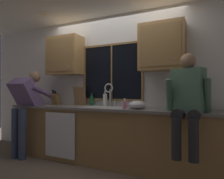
{
  "coord_description": "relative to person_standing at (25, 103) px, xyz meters",
  "views": [
    {
      "loc": [
        1.52,
        -3.26,
        1.19
      ],
      "look_at": [
        0.12,
        -0.3,
        1.21
      ],
      "focal_mm": 32.27,
      "sensor_mm": 36.0,
      "label": 1
    }
  ],
  "objects": [
    {
      "name": "dishwasher_front",
      "position": [
        0.78,
        0.01,
        -0.51
      ],
      "size": [
        0.6,
        0.02,
        0.74
      ],
      "primitive_type": "cube",
      "color": "white"
    },
    {
      "name": "window_frame_top",
      "position": [
        1.46,
        0.6,
        1.05
      ],
      "size": [
        1.17,
        0.02,
        0.04
      ],
      "primitive_type": "cube",
      "color": "olive"
    },
    {
      "name": "sink",
      "position": [
        1.46,
        0.32,
        -0.14
      ],
      "size": [
        0.8,
        0.46,
        0.21
      ],
      "color": "#B7B7BC",
      "rests_on": "lower_cabinet_run"
    },
    {
      "name": "window_frame_left",
      "position": [
        0.89,
        0.6,
        0.56
      ],
      "size": [
        0.03,
        0.02,
        0.95
      ],
      "primitive_type": "cube",
      "color": "olive"
    },
    {
      "name": "faucet",
      "position": [
        1.46,
        0.5,
        0.21
      ],
      "size": [
        0.18,
        0.09,
        0.4
      ],
      "color": "silver",
      "rests_on": "countertop"
    },
    {
      "name": "lower_cabinet_run",
      "position": [
        1.47,
        0.33,
        -0.52
      ],
      "size": [
        3.57,
        0.58,
        0.88
      ],
      "primitive_type": "cube",
      "color": "#A07744",
      "rests_on": "floor"
    },
    {
      "name": "countertop",
      "position": [
        1.47,
        0.31,
        -0.06
      ],
      "size": [
        3.63,
        0.62,
        0.04
      ],
      "primitive_type": "cube",
      "color": "slate",
      "rests_on": "lower_cabinet_run"
    },
    {
      "name": "window_glass",
      "position": [
        1.46,
        0.61,
        0.56
      ],
      "size": [
        1.1,
        0.02,
        0.95
      ],
      "primitive_type": "cube",
      "color": "black"
    },
    {
      "name": "window_mullion_center",
      "position": [
        1.46,
        0.6,
        0.56
      ],
      "size": [
        0.02,
        0.02,
        0.95
      ],
      "primitive_type": "cube",
      "color": "olive"
    },
    {
      "name": "bottle_green_glass",
      "position": [
        1.07,
        0.54,
        0.05
      ],
      "size": [
        0.07,
        0.07,
        0.22
      ],
      "color": "#1E592D",
      "rests_on": "countertop"
    },
    {
      "name": "bottle_tall_clear",
      "position": [
        1.38,
        0.49,
        0.08
      ],
      "size": [
        0.07,
        0.07,
        0.29
      ],
      "color": "silver",
      "rests_on": "countertop"
    },
    {
      "name": "upper_cabinet_right",
      "position": [
        2.38,
        0.45,
        0.9
      ],
      "size": [
        0.68,
        0.36,
        0.72
      ],
      "color": "#B2844C"
    },
    {
      "name": "person_standing",
      "position": [
        0.0,
        0.0,
        0.0
      ],
      "size": [
        0.53,
        0.69,
        1.57
      ],
      "color": "#384260",
      "rests_on": "floor"
    },
    {
      "name": "window_frame_right",
      "position": [
        2.02,
        0.6,
        0.56
      ],
      "size": [
        0.03,
        0.02,
        0.95
      ],
      "primitive_type": "cube",
      "color": "olive"
    },
    {
      "name": "upper_cabinet_left",
      "position": [
        0.54,
        0.45,
        0.9
      ],
      "size": [
        0.68,
        0.36,
        0.72
      ],
      "color": "#B2844C"
    },
    {
      "name": "mixing_bowl",
      "position": [
        2.05,
        0.25,
        0.02
      ],
      "size": [
        0.26,
        0.26,
        0.13
      ],
      "primitive_type": "ellipsoid",
      "color": "silver",
      "rests_on": "countertop"
    },
    {
      "name": "cutting_board",
      "position": [
        0.82,
        0.53,
        0.13
      ],
      "size": [
        0.25,
        0.09,
        0.35
      ],
      "primitive_type": "cube",
      "rotation": [
        0.21,
        0.0,
        0.0
      ],
      "color": "#997047",
      "rests_on": "countertop"
    },
    {
      "name": "ceiling_downlight_left",
      "position": [
        0.4,
        0.02,
        1.58
      ],
      "size": [
        0.14,
        0.14,
        0.01
      ],
      "primitive_type": "cylinder",
      "color": "#FFEAB2"
    },
    {
      "name": "window_frame_bottom",
      "position": [
        1.46,
        0.6,
        0.07
      ],
      "size": [
        1.17,
        0.02,
        0.04
      ],
      "primitive_type": "cube",
      "color": "olive"
    },
    {
      "name": "back_wall",
      "position": [
        1.47,
        0.68,
        0.31
      ],
      "size": [
        5.97,
        0.12,
        2.55
      ],
      "primitive_type": "cube",
      "color": "silver",
      "rests_on": "floor"
    },
    {
      "name": "person_sitting_on_counter",
      "position": [
        2.77,
        0.05,
        0.14
      ],
      "size": [
        0.54,
        0.66,
        1.26
      ],
      "color": "#262628",
      "rests_on": "countertop"
    },
    {
      "name": "soap_dispenser",
      "position": [
        1.88,
        0.16,
        0.02
      ],
      "size": [
        0.06,
        0.07,
        0.16
      ],
      "color": "pink",
      "rests_on": "countertop"
    },
    {
      "name": "knife_block",
      "position": [
        0.34,
        0.43,
        0.07
      ],
      "size": [
        0.12,
        0.18,
        0.32
      ],
      "color": "olive",
      "rests_on": "countertop"
    }
  ]
}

